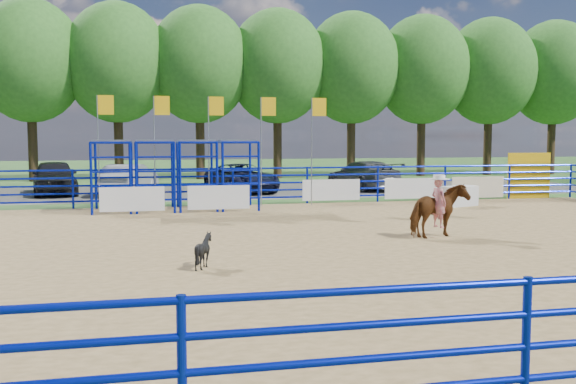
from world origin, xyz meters
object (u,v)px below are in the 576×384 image
at_px(car_a, 55,177).
at_px(car_b, 129,179).
at_px(announcer_table, 459,196).
at_px(car_c, 242,178).
at_px(calf, 204,251).
at_px(car_d, 363,175).
at_px(horse_and_rider, 439,207).

height_order(car_a, car_b, car_a).
relative_size(announcer_table, car_c, 0.29).
xyz_separation_m(car_b, car_c, (5.31, 0.34, -0.03)).
xyz_separation_m(calf, car_b, (-1.98, 17.37, 0.35)).
bearing_deg(calf, car_b, -16.41).
relative_size(car_c, car_d, 0.98).
bearing_deg(horse_and_rider, car_d, 78.34).
height_order(horse_and_rider, car_b, horse_and_rider).
xyz_separation_m(car_b, car_d, (11.63, 0.67, 0.01)).
bearing_deg(calf, car_d, -51.05).
bearing_deg(horse_and_rider, calf, -157.71).
relative_size(horse_and_rider, calf, 3.27).
relative_size(announcer_table, car_b, 0.34).
relative_size(horse_and_rider, car_b, 0.54).
relative_size(car_b, car_d, 0.87).
distance_m(horse_and_rider, calf, 7.01).
bearing_deg(car_c, announcer_table, -64.05).
distance_m(calf, car_a, 19.13).
bearing_deg(car_d, horse_and_rider, 66.70).
bearing_deg(car_b, car_a, 2.30).
bearing_deg(car_a, horse_and_rider, -62.71).
height_order(announcer_table, car_c, car_c).
height_order(calf, car_c, car_c).
distance_m(announcer_table, horse_and_rider, 8.19).
xyz_separation_m(announcer_table, car_d, (-1.04, 8.38, 0.33)).
bearing_deg(car_b, announcer_table, 167.14).
height_order(horse_and_rider, car_a, horse_and_rider).
distance_m(announcer_table, calf, 14.40).
bearing_deg(car_d, car_c, -8.64).
distance_m(horse_and_rider, car_a, 19.67).
relative_size(announcer_table, car_d, 0.29).
relative_size(announcer_table, car_a, 0.31).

